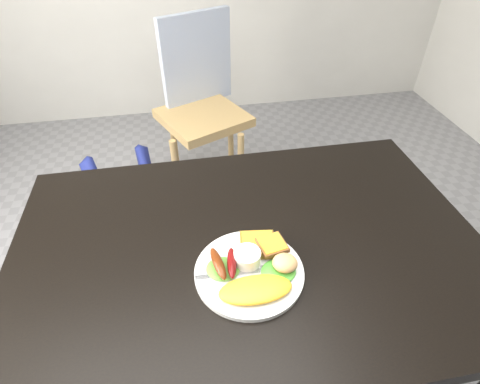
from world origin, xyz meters
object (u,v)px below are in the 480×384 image
at_px(dining_table, 249,248).
at_px(dining_chair, 203,118).
at_px(person, 151,136).
at_px(plate, 249,272).

bearing_deg(dining_table, dining_chair, 90.41).
relative_size(dining_chair, person, 0.26).
bearing_deg(dining_chair, dining_table, -114.26).
bearing_deg(plate, dining_chair, 89.52).
relative_size(person, plate, 6.41).
xyz_separation_m(dining_chair, person, (-0.23, -0.78, 0.37)).
distance_m(dining_chair, plate, 1.37).
bearing_deg(plate, dining_table, 78.27).
bearing_deg(dining_chair, plate, -115.15).
relative_size(dining_table, person, 0.73).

